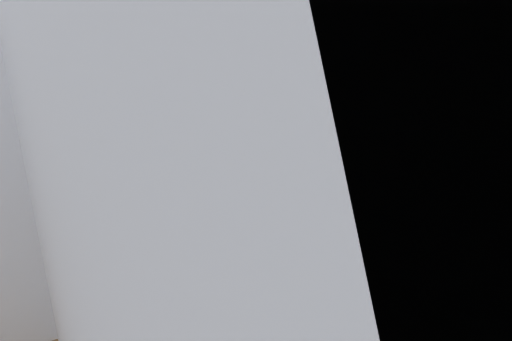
{
  "coord_description": "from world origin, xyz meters",
  "views": [
    {
      "loc": [
        -0.99,
        -1.95,
        1.83
      ],
      "look_at": [
        0.02,
        -0.04,
        0.91
      ],
      "focal_mm": 35.42,
      "sensor_mm": 36.0,
      "label": 1
    }
  ],
  "objects_px": {
    "computer_mouse": "(308,191)",
    "mug": "(137,220)",
    "book_stack_keyboard_riser": "(237,198)",
    "laptop": "(229,138)",
    "book_stack_side": "(325,176)",
    "keyboard": "(237,180)",
    "desk": "(309,246)",
    "book_stack_tall": "(237,175)",
    "water_bottle": "(353,177)",
    "cell_phone": "(333,207)"
  },
  "relations": [
    {
      "from": "computer_mouse",
      "to": "mug",
      "type": "distance_m",
      "value": 0.86
    },
    {
      "from": "book_stack_keyboard_riser",
      "to": "laptop",
      "type": "distance_m",
      "value": 0.34
    },
    {
      "from": "book_stack_side",
      "to": "mug",
      "type": "distance_m",
      "value": 0.97
    },
    {
      "from": "keyboard",
      "to": "computer_mouse",
      "type": "height_order",
      "value": "keyboard"
    },
    {
      "from": "desk",
      "to": "mug",
      "type": "height_order",
      "value": "mug"
    },
    {
      "from": "book_stack_tall",
      "to": "book_stack_keyboard_riser",
      "type": "bearing_deg",
      "value": -115.77
    },
    {
      "from": "book_stack_tall",
      "to": "water_bottle",
      "type": "height_order",
      "value": "book_stack_tall"
    },
    {
      "from": "book_stack_tall",
      "to": "computer_mouse",
      "type": "bearing_deg",
      "value": -24.92
    },
    {
      "from": "desk",
      "to": "computer_mouse",
      "type": "bearing_deg",
      "value": -144.07
    },
    {
      "from": "laptop",
      "to": "water_bottle",
      "type": "distance_m",
      "value": 0.64
    },
    {
      "from": "keyboard",
      "to": "computer_mouse",
      "type": "xyz_separation_m",
      "value": [
        0.42,
        0.05,
        -0.17
      ]
    },
    {
      "from": "mug",
      "to": "book_stack_side",
      "type": "bearing_deg",
      "value": -2.48
    },
    {
      "from": "cell_phone",
      "to": "water_bottle",
      "type": "bearing_deg",
      "value": -1.81
    },
    {
      "from": "book_stack_side",
      "to": "cell_phone",
      "type": "distance_m",
      "value": 0.22
    },
    {
      "from": "book_stack_tall",
      "to": "book_stack_keyboard_riser",
      "type": "distance_m",
      "value": 0.22
    },
    {
      "from": "water_bottle",
      "to": "book_stack_tall",
      "type": "bearing_deg",
      "value": 153.86
    },
    {
      "from": "cell_phone",
      "to": "book_stack_tall",
      "type": "bearing_deg",
      "value": 110.77
    },
    {
      "from": "book_stack_tall",
      "to": "laptop",
      "type": "distance_m",
      "value": 0.18
    },
    {
      "from": "computer_mouse",
      "to": "mug",
      "type": "height_order",
      "value": "mug"
    },
    {
      "from": "water_bottle",
      "to": "book_stack_side",
      "type": "bearing_deg",
      "value": 126.88
    },
    {
      "from": "book_stack_tall",
      "to": "mug",
      "type": "distance_m",
      "value": 0.55
    },
    {
      "from": "desk",
      "to": "book_stack_side",
      "type": "bearing_deg",
      "value": -14.89
    },
    {
      "from": "computer_mouse",
      "to": "cell_phone",
      "type": "relative_size",
      "value": 0.76
    },
    {
      "from": "laptop",
      "to": "water_bottle",
      "type": "relative_size",
      "value": 1.79
    },
    {
      "from": "laptop",
      "to": "cell_phone",
      "type": "distance_m",
      "value": 0.6
    },
    {
      "from": "book_stack_keyboard_riser",
      "to": "cell_phone",
      "type": "height_order",
      "value": "book_stack_keyboard_riser"
    },
    {
      "from": "book_stack_side",
      "to": "computer_mouse",
      "type": "xyz_separation_m",
      "value": [
        -0.11,
        -0.01,
        -0.05
      ]
    },
    {
      "from": "desk",
      "to": "book_stack_keyboard_riser",
      "type": "height_order",
      "value": "book_stack_keyboard_riser"
    },
    {
      "from": "laptop",
      "to": "book_stack_keyboard_riser",
      "type": "bearing_deg",
      "value": -108.95
    },
    {
      "from": "computer_mouse",
      "to": "keyboard",
      "type": "bearing_deg",
      "value": -172.93
    },
    {
      "from": "desk",
      "to": "computer_mouse",
      "type": "height_order",
      "value": "computer_mouse"
    },
    {
      "from": "book_stack_keyboard_riser",
      "to": "keyboard",
      "type": "bearing_deg",
      "value": -121.18
    },
    {
      "from": "keyboard",
      "to": "cell_phone",
      "type": "relative_size",
      "value": 3.09
    },
    {
      "from": "book_stack_tall",
      "to": "cell_phone",
      "type": "height_order",
      "value": "book_stack_tall"
    },
    {
      "from": "book_stack_keyboard_riser",
      "to": "keyboard",
      "type": "xyz_separation_m",
      "value": [
        -0.0,
        -0.0,
        0.09
      ]
    },
    {
      "from": "keyboard",
      "to": "computer_mouse",
      "type": "distance_m",
      "value": 0.46
    },
    {
      "from": "book_stack_side",
      "to": "desk",
      "type": "bearing_deg",
      "value": 165.11
    },
    {
      "from": "computer_mouse",
      "to": "cell_phone",
      "type": "distance_m",
      "value": 0.18
    },
    {
      "from": "computer_mouse",
      "to": "mug",
      "type": "relative_size",
      "value": 0.85
    },
    {
      "from": "book_stack_tall",
      "to": "cell_phone",
      "type": "relative_size",
      "value": 1.71
    },
    {
      "from": "mug",
      "to": "water_bottle",
      "type": "distance_m",
      "value": 1.06
    },
    {
      "from": "computer_mouse",
      "to": "water_bottle",
      "type": "distance_m",
      "value": 0.23
    },
    {
      "from": "book_stack_tall",
      "to": "mug",
      "type": "relative_size",
      "value": 1.9
    },
    {
      "from": "desk",
      "to": "book_stack_tall",
      "type": "height_order",
      "value": "book_stack_tall"
    },
    {
      "from": "book_stack_tall",
      "to": "water_bottle",
      "type": "xyz_separation_m",
      "value": [
        0.52,
        -0.25,
        -0.02
      ]
    },
    {
      "from": "book_stack_keyboard_riser",
      "to": "book_stack_side",
      "type": "height_order",
      "value": "book_stack_keyboard_riser"
    },
    {
      "from": "book_stack_side",
      "to": "water_bottle",
      "type": "xyz_separation_m",
      "value": [
        0.09,
        -0.11,
        0.02
      ]
    },
    {
      "from": "computer_mouse",
      "to": "laptop",
      "type": "bearing_deg",
      "value": 146.83
    },
    {
      "from": "book_stack_keyboard_riser",
      "to": "laptop",
      "type": "bearing_deg",
      "value": 71.05
    },
    {
      "from": "book_stack_side",
      "to": "water_bottle",
      "type": "bearing_deg",
      "value": -53.12
    }
  ]
}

